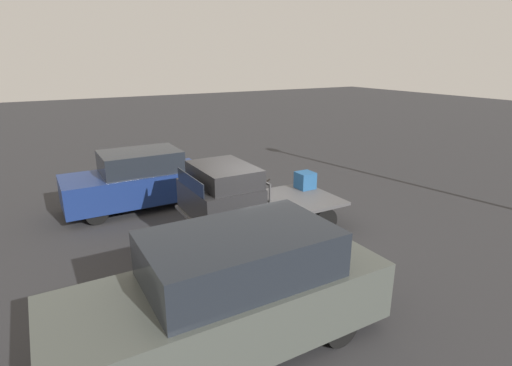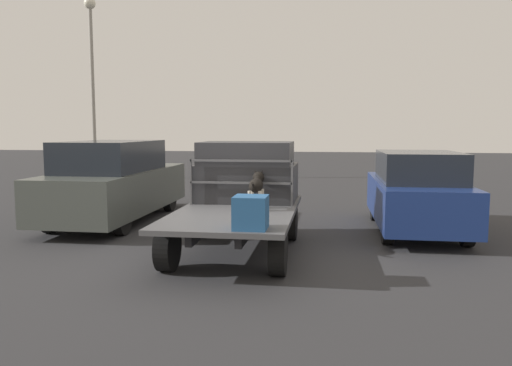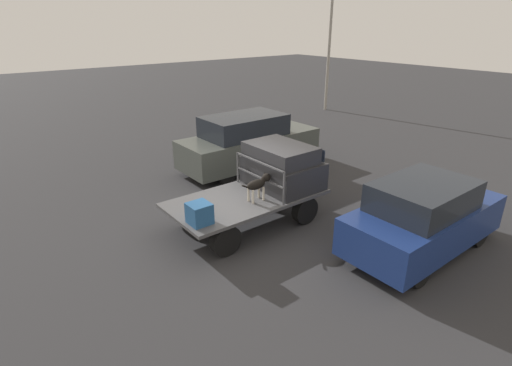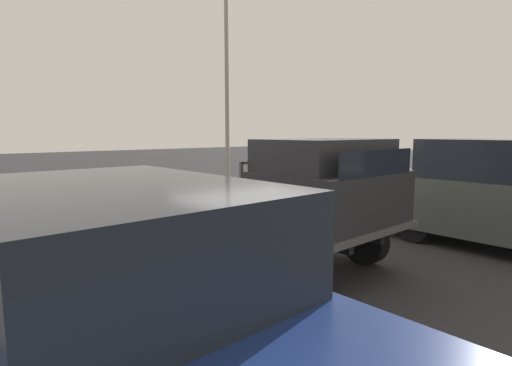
{
  "view_description": "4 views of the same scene",
  "coord_description": "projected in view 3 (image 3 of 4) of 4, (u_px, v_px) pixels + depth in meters",
  "views": [
    {
      "loc": [
        4.91,
        8.16,
        4.35
      ],
      "look_at": [
        0.04,
        -0.34,
        1.26
      ],
      "focal_mm": 28.0,
      "sensor_mm": 36.0,
      "label": 1
    },
    {
      "loc": [
        -8.53,
        -1.58,
        2.2
      ],
      "look_at": [
        0.04,
        -0.34,
        1.26
      ],
      "focal_mm": 35.0,
      "sensor_mm": 36.0,
      "label": 2
    },
    {
      "loc": [
        -5.5,
        -7.41,
        4.93
      ],
      "look_at": [
        0.04,
        -0.34,
        1.26
      ],
      "focal_mm": 28.0,
      "sensor_mm": 36.0,
      "label": 3
    },
    {
      "loc": [
        4.63,
        -4.42,
        2.04
      ],
      "look_at": [
        0.04,
        -0.34,
        1.26
      ],
      "focal_mm": 28.0,
      "sensor_mm": 36.0,
      "label": 4
    }
  ],
  "objects": [
    {
      "name": "ground_plane",
      "position": [
        247.0,
        224.0,
        10.41
      ],
      "size": [
        80.0,
        80.0,
        0.0
      ],
      "primitive_type": "plane",
      "color": "#2D2D30"
    },
    {
      "name": "flatbed_truck",
      "position": [
        247.0,
        204.0,
        10.18
      ],
      "size": [
        4.0,
        2.05,
        0.79
      ],
      "color": "black",
      "rests_on": "ground"
    },
    {
      "name": "truck_cab",
      "position": [
        282.0,
        166.0,
        10.58
      ],
      "size": [
        1.47,
        1.93,
        1.16
      ],
      "color": "#28282B",
      "rests_on": "flatbed_truck"
    },
    {
      "name": "truck_headboard",
      "position": [
        259.0,
        172.0,
        10.13
      ],
      "size": [
        0.04,
        1.93,
        0.85
      ],
      "color": "#4C4C4F",
      "rests_on": "flatbed_truck"
    },
    {
      "name": "dog",
      "position": [
        259.0,
        184.0,
        9.77
      ],
      "size": [
        0.9,
        0.24,
        0.68
      ],
      "rotation": [
        0.0,
        0.0,
        -0.26
      ],
      "color": "beige",
      "rests_on": "flatbed_truck"
    },
    {
      "name": "cargo_crate",
      "position": [
        199.0,
        213.0,
        8.69
      ],
      "size": [
        0.47,
        0.47,
        0.47
      ],
      "color": "#235184",
      "rests_on": "flatbed_truck"
    },
    {
      "name": "parked_sedan",
      "position": [
        423.0,
        217.0,
        8.9
      ],
      "size": [
        4.08,
        1.73,
        1.73
      ],
      "rotation": [
        0.0,
        0.0,
        0.08
      ],
      "color": "black",
      "rests_on": "ground"
    },
    {
      "name": "parked_pickup_far",
      "position": [
        249.0,
        142.0,
        14.07
      ],
      "size": [
        5.08,
        1.88,
        1.92
      ],
      "rotation": [
        0.0,
        0.0,
        0.09
      ],
      "color": "black",
      "rests_on": "ground"
    },
    {
      "name": "light_pole_far",
      "position": [
        331.0,
        14.0,
        21.8
      ],
      "size": [
        0.5,
        0.5,
        7.83
      ],
      "color": "gray",
      "rests_on": "ground"
    }
  ]
}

